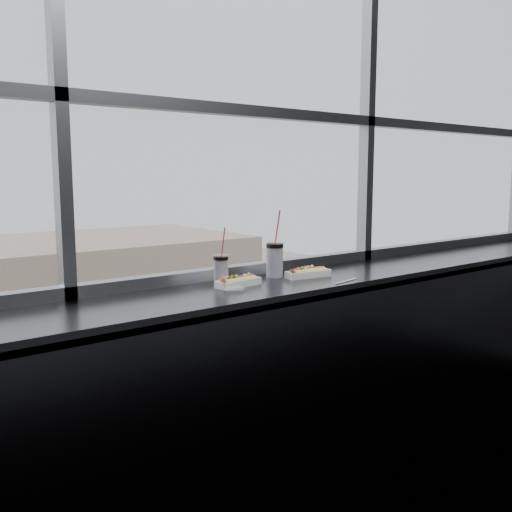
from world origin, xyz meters
TOP-DOWN VIEW (x-y plane):
  - wall_back_lower at (0.00, 1.50)m, footprint 6.00×0.00m
  - window_glass at (0.00, 1.52)m, footprint 6.00×0.00m
  - window_mullions at (0.00, 1.50)m, footprint 6.00×0.08m
  - counter at (0.00, 1.23)m, footprint 6.00×0.55m
  - counter_fascia at (0.00, 0.97)m, footprint 6.00×0.04m
  - hotdog_tray_left at (-0.22, 1.26)m, footprint 0.25×0.10m
  - hotdog_tray_right at (0.23, 1.22)m, footprint 0.27×0.12m
  - soda_cup_left at (-0.27, 1.33)m, footprint 0.08×0.08m
  - soda_cup_right at (0.10, 1.35)m, footprint 0.10×0.10m
  - loose_straw at (0.30, 1.01)m, footprint 0.19×0.04m
  - wrapper at (-0.31, 1.17)m, footprint 0.11×0.08m
  - car_near_e at (14.35, 17.50)m, footprint 2.67×6.21m
  - car_near_d at (5.70, 17.50)m, footprint 3.08×6.05m
  - car_far_c at (13.44, 25.50)m, footprint 2.73×5.98m
  - tree_right at (10.38, 29.50)m, footprint 3.08×3.08m

SIDE VIEW (x-z plane):
  - car_near_d at x=5.70m, z-range -10.94..-9.00m
  - car_far_c at x=13.44m, z-range -10.94..-8.99m
  - car_near_e at x=14.35m, z-range -10.94..-8.88m
  - tree_right at x=10.38m, z-range -10.14..-5.34m
  - wall_back_lower at x=0.00m, z-range -2.45..3.55m
  - counter_fascia at x=0.00m, z-range 0.03..1.07m
  - counter at x=0.00m, z-range 1.04..1.10m
  - loose_straw at x=0.30m, z-range 1.10..1.11m
  - wrapper at x=-0.31m, z-range 1.10..1.13m
  - hotdog_tray_left at x=-0.22m, z-range 1.09..1.16m
  - hotdog_tray_right at x=0.23m, z-range 1.09..1.16m
  - soda_cup_left at x=-0.27m, z-range 1.04..1.34m
  - soda_cup_right at x=0.10m, z-range 1.02..1.39m
  - window_glass at x=0.00m, z-range -0.70..5.30m
  - window_mullions at x=0.00m, z-range 1.10..3.50m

